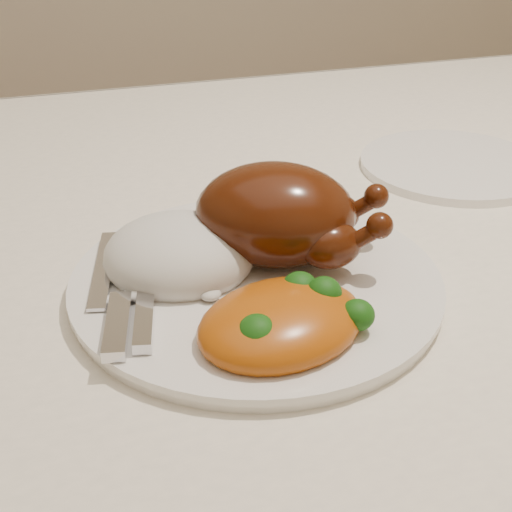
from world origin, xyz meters
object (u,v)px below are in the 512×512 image
object	(u,v)px
dining_table	(321,300)
roast_chicken	(280,215)
dinner_plate	(256,283)
side_plate	(453,165)

from	to	relation	value
dining_table	roast_chicken	distance (m)	0.20
dinner_plate	roast_chicken	xyz separation A→B (m)	(0.03, 0.02, 0.05)
roast_chicken	dinner_plate	bearing A→B (deg)	-117.20
dining_table	roast_chicken	size ratio (longest dim) A/B	8.66
dinner_plate	side_plate	world-z (taller)	dinner_plate
side_plate	roast_chicken	size ratio (longest dim) A/B	1.16
dinner_plate	roast_chicken	size ratio (longest dim) A/B	1.66
dining_table	roast_chicken	bearing A→B (deg)	-131.91
dining_table	dinner_plate	size ratio (longest dim) A/B	5.21
dining_table	roast_chicken	xyz separation A→B (m)	(-0.08, -0.09, 0.16)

